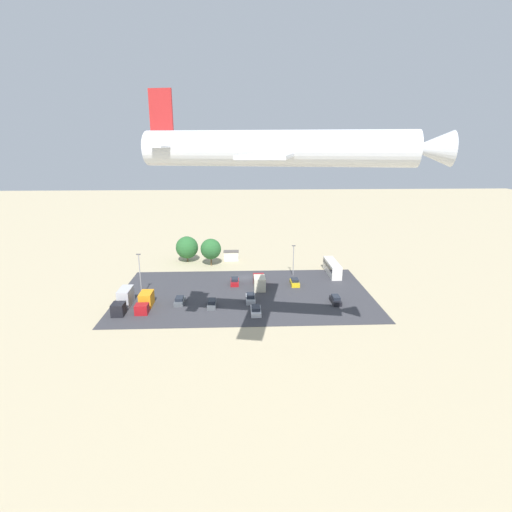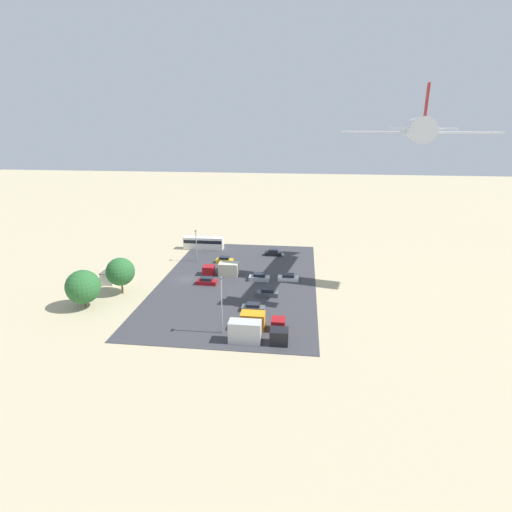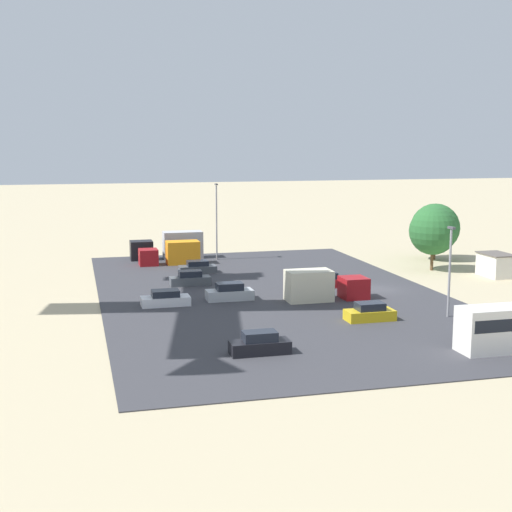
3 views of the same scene
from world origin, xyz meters
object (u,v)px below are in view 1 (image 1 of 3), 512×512
object	(u,v)px
airplane	(291,149)
parked_car_1	(180,301)
shed_building	(231,256)
parked_truck_2	(259,282)
bus	(332,267)
parked_car_0	(212,304)
parked_car_6	(235,282)
parked_truck_1	(124,300)
parked_car_4	(256,310)
parked_truck_0	(145,302)
parked_car_3	(336,300)
parked_car_2	(251,298)
parked_car_5	(295,282)

from	to	relation	value
airplane	parked_car_1	bearing A→B (deg)	-136.74
shed_building	parked_truck_2	xyz separation A→B (m)	(-6.88, 23.23, 0.09)
bus	parked_car_0	size ratio (longest dim) A/B	2.56
parked_car_6	parked_truck_1	xyz separation A→B (m)	(22.33, 12.98, 0.94)
parked_car_4	parked_truck_0	bearing A→B (deg)	170.35
shed_building	parked_car_0	xyz separation A→B (m)	(3.37, 34.24, -0.60)
parked_car_1	airplane	size ratio (longest dim) A/B	0.12
shed_building	parked_truck_0	distance (m)	38.08
parked_car_3	parked_car_6	size ratio (longest dim) A/B	1.01
bus	parked_car_2	xyz separation A→B (m)	(21.36, 17.63, -1.07)
parked_car_5	parked_truck_1	bearing A→B (deg)	-161.92
parked_car_1	parked_car_4	xyz separation A→B (m)	(-15.65, 5.70, 0.01)
bus	airplane	xyz separation A→B (m)	(17.45, 47.98, 29.74)
parked_car_3	parked_truck_2	xyz separation A→B (m)	(15.44, -10.15, 0.66)
shed_building	bus	bearing A→B (deg)	151.52
parked_car_2	airplane	xyz separation A→B (m)	(-3.91, 30.35, 30.81)
shed_building	parked_car_4	world-z (taller)	shed_building
parked_car_0	parked_truck_0	bearing A→B (deg)	179.74
parked_car_0	parked_car_2	world-z (taller)	parked_car_2
parked_car_3	parked_truck_1	size ratio (longest dim) A/B	0.46
parked_car_3	airplane	bearing A→B (deg)	64.30
shed_building	parked_car_6	xyz separation A→B (m)	(-1.18, 20.83, -0.60)
parked_car_0	parked_car_3	bearing A→B (deg)	1.90
parked_car_6	parked_truck_1	bearing A→B (deg)	30.17
parked_car_2	parked_truck_1	world-z (taller)	parked_truck_1
bus	parked_truck_1	size ratio (longest dim) A/B	1.17
parked_car_6	parked_truck_2	distance (m)	6.23
airplane	bus	bearing A→B (deg)	171.16
parked_truck_0	parked_truck_2	distance (m)	26.09
parked_truck_1	airplane	bearing A→B (deg)	136.41
parked_car_0	parked_truck_0	distance (m)	13.44
parked_car_0	airplane	world-z (taller)	airplane
parked_truck_1	airplane	world-z (taller)	airplane
parked_car_6	parked_truck_2	xyz separation A→B (m)	(-5.71, 2.40, 0.69)
parked_car_1	parked_car_0	bearing A→B (deg)	-16.14
parked_car_6	parked_truck_0	size ratio (longest dim) A/B	0.58
parked_car_3	parked_truck_0	bearing A→B (deg)	1.16
parked_car_0	airplane	xyz separation A→B (m)	(-11.88, 27.83, 30.85)
parked_car_0	parked_truck_2	size ratio (longest dim) A/B	0.53
shed_building	parked_car_3	size ratio (longest dim) A/B	1.01
parked_car_1	airplane	bearing A→B (deg)	-57.89
parked_car_5	parked_truck_2	world-z (taller)	parked_truck_2
parked_car_1	parked_truck_2	world-z (taller)	parked_truck_2
parked_truck_2	parked_car_2	bearing A→B (deg)	-105.01
parked_car_0	parked_truck_1	xyz separation A→B (m)	(17.79, -0.42, 0.95)
parked_car_3	parked_car_6	world-z (taller)	parked_car_3
parked_car_4	parked_car_5	distance (m)	18.83
parked_car_6	parked_truck_0	world-z (taller)	parked_truck_0
parked_car_5	parked_truck_0	world-z (taller)	parked_truck_0
parked_truck_0	airplane	size ratio (longest dim) A/B	0.21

